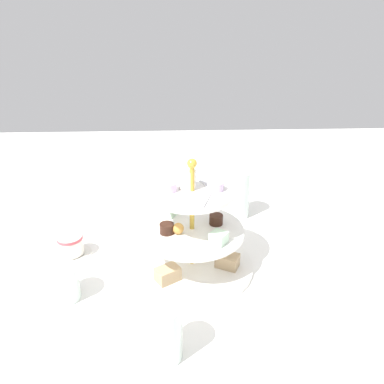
{
  "coord_description": "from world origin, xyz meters",
  "views": [
    {
      "loc": [
        -0.66,
        0.03,
        0.49
      ],
      "look_at": [
        0.0,
        0.0,
        0.18
      ],
      "focal_mm": 33.26,
      "sensor_mm": 36.0,
      "label": 1
    }
  ],
  "objects_px": {
    "teacup_with_saucer": "(71,246)",
    "butter_knife_right": "(129,211)",
    "water_glass_short_left": "(62,283)",
    "tiered_serving_stand": "(192,238)",
    "water_glass_mid_back": "(163,332)",
    "water_glass_tall_right": "(238,194)",
    "butter_knife_left": "(346,296)"
  },
  "relations": [
    {
      "from": "teacup_with_saucer",
      "to": "butter_knife_right",
      "type": "height_order",
      "value": "teacup_with_saucer"
    },
    {
      "from": "water_glass_short_left",
      "to": "teacup_with_saucer",
      "type": "xyz_separation_m",
      "value": [
        0.15,
        0.02,
        -0.01
      ]
    },
    {
      "from": "tiered_serving_stand",
      "to": "water_glass_mid_back",
      "type": "xyz_separation_m",
      "value": [
        -0.24,
        0.06,
        -0.02
      ]
    },
    {
      "from": "teacup_with_saucer",
      "to": "tiered_serving_stand",
      "type": "bearing_deg",
      "value": -101.43
    },
    {
      "from": "water_glass_tall_right",
      "to": "butter_knife_right",
      "type": "height_order",
      "value": "water_glass_tall_right"
    },
    {
      "from": "water_glass_mid_back",
      "to": "butter_knife_left",
      "type": "bearing_deg",
      "value": -70.67
    },
    {
      "from": "water_glass_short_left",
      "to": "butter_knife_right",
      "type": "distance_m",
      "value": 0.38
    },
    {
      "from": "water_glass_tall_right",
      "to": "water_glass_short_left",
      "type": "bearing_deg",
      "value": 129.56
    },
    {
      "from": "tiered_serving_stand",
      "to": "butter_knife_right",
      "type": "relative_size",
      "value": 1.61
    },
    {
      "from": "tiered_serving_stand",
      "to": "butter_knife_left",
      "type": "bearing_deg",
      "value": -110.68
    },
    {
      "from": "teacup_with_saucer",
      "to": "butter_knife_left",
      "type": "bearing_deg",
      "value": -106.33
    },
    {
      "from": "butter_knife_right",
      "to": "butter_knife_left",
      "type": "bearing_deg",
      "value": 116.6
    },
    {
      "from": "tiered_serving_stand",
      "to": "teacup_with_saucer",
      "type": "height_order",
      "value": "tiered_serving_stand"
    },
    {
      "from": "water_glass_tall_right",
      "to": "teacup_with_saucer",
      "type": "xyz_separation_m",
      "value": [
        -0.18,
        0.42,
        -0.04
      ]
    },
    {
      "from": "water_glass_tall_right",
      "to": "water_glass_short_left",
      "type": "distance_m",
      "value": 0.52
    },
    {
      "from": "teacup_with_saucer",
      "to": "water_glass_tall_right",
      "type": "bearing_deg",
      "value": -66.96
    },
    {
      "from": "water_glass_short_left",
      "to": "butter_knife_left",
      "type": "relative_size",
      "value": 0.42
    },
    {
      "from": "water_glass_tall_right",
      "to": "butter_knife_right",
      "type": "relative_size",
      "value": 0.79
    },
    {
      "from": "butter_knife_left",
      "to": "water_glass_short_left",
      "type": "bearing_deg",
      "value": 111.23
    },
    {
      "from": "butter_knife_left",
      "to": "water_glass_tall_right",
      "type": "bearing_deg",
      "value": 48.69
    },
    {
      "from": "water_glass_short_left",
      "to": "butter_knife_left",
      "type": "distance_m",
      "value": 0.56
    },
    {
      "from": "butter_knife_left",
      "to": "butter_knife_right",
      "type": "distance_m",
      "value": 0.62
    },
    {
      "from": "water_glass_short_left",
      "to": "water_glass_mid_back",
      "type": "bearing_deg",
      "value": -126.34
    },
    {
      "from": "tiered_serving_stand",
      "to": "teacup_with_saucer",
      "type": "xyz_separation_m",
      "value": [
        0.06,
        0.28,
        -0.05
      ]
    },
    {
      "from": "butter_knife_right",
      "to": "water_glass_short_left",
      "type": "bearing_deg",
      "value": 52.66
    },
    {
      "from": "butter_knife_right",
      "to": "water_glass_mid_back",
      "type": "distance_m",
      "value": 0.53
    },
    {
      "from": "butter_knife_right",
      "to": "water_glass_mid_back",
      "type": "xyz_separation_m",
      "value": [
        -0.51,
        -0.12,
        0.05
      ]
    },
    {
      "from": "tiered_serving_stand",
      "to": "water_glass_short_left",
      "type": "xyz_separation_m",
      "value": [
        -0.09,
        0.26,
        -0.04
      ]
    },
    {
      "from": "water_glass_tall_right",
      "to": "teacup_with_saucer",
      "type": "relative_size",
      "value": 1.5
    },
    {
      "from": "teacup_with_saucer",
      "to": "water_glass_mid_back",
      "type": "bearing_deg",
      "value": -142.83
    },
    {
      "from": "teacup_with_saucer",
      "to": "water_glass_mid_back",
      "type": "height_order",
      "value": "water_glass_mid_back"
    },
    {
      "from": "tiered_serving_stand",
      "to": "butter_knife_left",
      "type": "height_order",
      "value": "tiered_serving_stand"
    }
  ]
}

